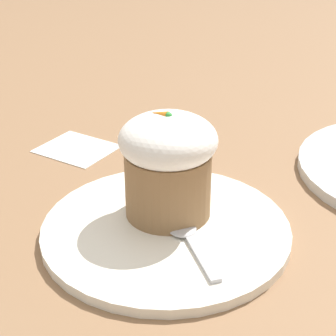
{
  "coord_description": "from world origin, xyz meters",
  "views": [
    {
      "loc": [
        -0.24,
        0.39,
        0.31
      ],
      "look_at": [
        0.01,
        -0.02,
        0.06
      ],
      "focal_mm": 60.0,
      "sensor_mm": 36.0,
      "label": 1
    }
  ],
  "objects": [
    {
      "name": "ground_plane",
      "position": [
        0.0,
        0.0,
        0.0
      ],
      "size": [
        4.0,
        4.0,
        0.0
      ],
      "primitive_type": "plane",
      "color": "#846042"
    },
    {
      "name": "dessert_plate",
      "position": [
        0.0,
        0.0,
        0.01
      ],
      "size": [
        0.24,
        0.24,
        0.01
      ],
      "color": "white",
      "rests_on": "ground_plane"
    },
    {
      "name": "carrot_cake",
      "position": [
        0.01,
        -0.02,
        0.07
      ],
      "size": [
        0.1,
        0.1,
        0.11
      ],
      "color": "olive",
      "rests_on": "dessert_plate"
    },
    {
      "name": "spoon",
      "position": [
        -0.03,
        0.0,
        0.01
      ],
      "size": [
        0.09,
        0.08,
        0.01
      ],
      "color": "#B7B7BC",
      "rests_on": "dessert_plate"
    },
    {
      "name": "paper_napkin",
      "position": [
        0.2,
        -0.1,
        0.0
      ],
      "size": [
        0.09,
        0.08,
        0.0
      ],
      "color": "white",
      "rests_on": "ground_plane"
    }
  ]
}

